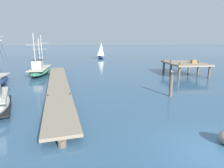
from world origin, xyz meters
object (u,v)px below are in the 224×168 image
object	(u,v)px
fishing_boat_1	(40,70)
mooring_piling	(171,85)
distant_sailboat	(101,51)
perched_seagull	(172,72)

from	to	relation	value
fishing_boat_1	mooring_piling	size ratio (longest dim) A/B	4.24
mooring_piling	distant_sailboat	xyz separation A→B (m)	(-0.09, 34.12, 0.98)
perched_seagull	distant_sailboat	world-z (taller)	distant_sailboat
mooring_piling	distant_sailboat	world-z (taller)	distant_sailboat
perched_seagull	distant_sailboat	distance (m)	34.12
mooring_piling	distant_sailboat	bearing A→B (deg)	90.14
fishing_boat_1	mooring_piling	world-z (taller)	fishing_boat_1
distant_sailboat	perched_seagull	bearing A→B (deg)	-89.86
mooring_piling	perched_seagull	distance (m)	1.03
fishing_boat_1	perched_seagull	xyz separation A→B (m)	(11.65, -12.82, 1.36)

